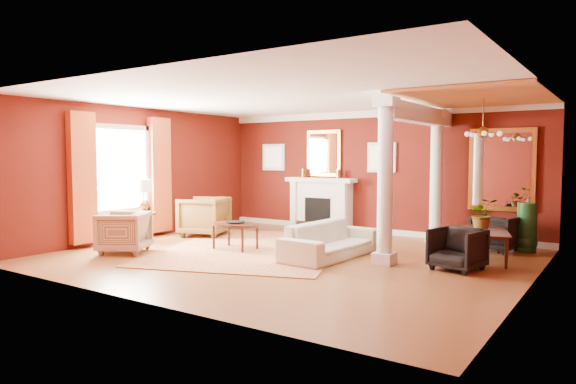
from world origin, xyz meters
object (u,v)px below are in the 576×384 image
Objects in this scene: armchair_leopard at (204,214)px; coffee_table at (235,226)px; armchair_stripe at (124,230)px; side_table at (143,201)px; sofa at (331,234)px; dining_table at (483,236)px.

coffee_table is at bearing 42.40° from armchair_leopard.
armchair_stripe is 0.64× the size of side_table.
dining_table reaches higher than sofa.
side_table is (-0.51, -1.31, 0.38)m from armchair_leopard.
armchair_leopard is (-3.65, 0.60, 0.07)m from sofa.
armchair_leopard is at bearing 83.67° from sofa.
armchair_leopard is at bearing 151.16° from coffee_table.
armchair_stripe is at bearing 119.98° from sofa.
armchair_leopard is at bearing 153.32° from armchair_stripe.
side_table reaches higher than sofa.
armchair_leopard is 1.15× the size of armchair_stripe.
armchair_stripe is at bearing -137.32° from coffee_table.
side_table reaches higher than coffee_table.
sofa is 4.24m from side_table.
armchair_stripe is at bearing -14.78° from armchair_leopard.
side_table reaches higher than armchair_leopard.
sofa is at bearing 61.93° from armchair_leopard.
sofa is 3.70m from armchair_leopard.
armchair_stripe reaches higher than sofa.
armchair_stripe reaches higher than coffee_table.
side_table is at bearing 91.40° from dining_table.
armchair_stripe is at bearing 102.01° from dining_table.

